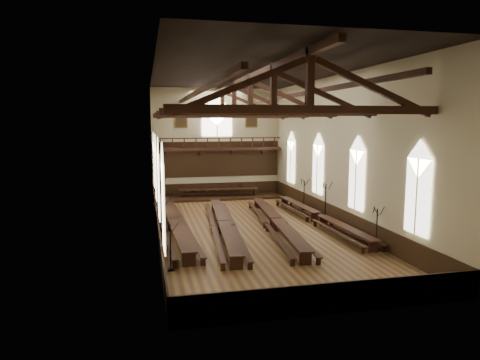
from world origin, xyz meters
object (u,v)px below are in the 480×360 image
object	(u,v)px
candelabrum_left_mid	(164,224)
high_table	(218,190)
refectory_row_a	(173,221)
candelabrum_right_near	(376,237)
refectory_row_c	(276,221)
candelabrum_left_far	(161,205)
candelabrum_right_far	(304,201)
refectory_row_b	(224,223)
refectory_row_d	(319,216)
candelabrum_right_mid	(325,210)
candelabrum_left_near	(171,256)
dais	(218,197)

from	to	relation	value
candelabrum_left_mid	high_table	bearing A→B (deg)	66.02
refectory_row_a	candelabrum_right_near	xyz separation A→B (m)	(10.52, -6.59, 0.13)
refectory_row_c	candelabrum_left_far	world-z (taller)	candelabrum_left_far
high_table	candelabrum_right_far	distance (m)	8.77
refectory_row_a	candelabrum_left_far	size ratio (longest dim) A/B	5.19
refectory_row_a	high_table	distance (m)	11.96
refectory_row_b	candelabrum_left_mid	bearing A→B (deg)	-179.88
refectory_row_d	candelabrum_left_far	size ratio (longest dim) A/B	4.86
high_table	candelabrum_right_far	size ratio (longest dim) A/B	2.95
refectory_row_d	candelabrum_right_far	size ratio (longest dim) A/B	5.71
refectory_row_c	candelabrum_right_mid	world-z (taller)	candelabrum_right_mid
candelabrum_right_far	candelabrum_left_near	bearing A→B (deg)	-133.25
dais	refectory_row_d	bearing A→B (deg)	-65.87
dais	candelabrum_left_near	size ratio (longest dim) A/B	4.92
refectory_row_d	candelabrum_right_mid	distance (m)	0.90
candelabrum_left_mid	candelabrum_right_near	xyz separation A→B (m)	(11.10, -5.44, 0.02)
refectory_row_b	high_table	world-z (taller)	high_table
high_table	candelabrum_left_near	size ratio (longest dim) A/B	3.15
candelabrum_left_near	candelabrum_right_near	bearing A→B (deg)	4.67
candelabrum_left_near	refectory_row_d	bearing A→B (deg)	34.50
refectory_row_a	candelabrum_right_near	world-z (taller)	candelabrum_right_near
dais	high_table	xyz separation A→B (m)	(0.00, 0.00, 0.67)
candelabrum_left_mid	candelabrum_right_far	world-z (taller)	candelabrum_right_far
refectory_row_b	candelabrum_left_mid	world-z (taller)	candelabrum_left_mid
candelabrum_left_mid	candelabrum_right_mid	bearing A→B (deg)	6.85
refectory_row_a	high_table	world-z (taller)	high_table
high_table	candelabrum_right_far	world-z (taller)	candelabrum_right_far
candelabrum_left_near	candelabrum_right_mid	xyz separation A→B (m)	(11.10, 7.68, 0.15)
high_table	candelabrum_right_mid	xyz separation A→B (m)	(5.71, -10.77, 0.08)
candelabrum_right_mid	refectory_row_a	bearing A→B (deg)	-179.01
candelabrum_right_near	candelabrum_right_far	distance (m)	10.89
high_table	candelabrum_left_far	world-z (taller)	candelabrum_left_far
refectory_row_b	candelabrum_right_far	size ratio (longest dim) A/B	5.97
candelabrum_left_far	refectory_row_b	bearing A→B (deg)	-56.14
candelabrum_left_near	candelabrum_left_mid	size ratio (longest dim) A/B	1.00
refectory_row_d	candelabrum_left_near	world-z (taller)	candelabrum_left_near
high_table	candelabrum_left_near	distance (m)	19.22
dais	candelabrum_right_mid	size ratio (longest dim) A/B	4.05
candelabrum_right_near	refectory_row_a	bearing A→B (deg)	147.93
refectory_row_d	candelabrum_left_near	xyz separation A→B (m)	(-10.44, -7.17, 0.18)
dais	candelabrum_right_near	xyz separation A→B (m)	(5.71, -17.54, 0.63)
refectory_row_a	candelabrum_right_mid	distance (m)	10.52
candelabrum_right_near	candelabrum_right_mid	xyz separation A→B (m)	(0.00, 6.77, 0.13)
refectory_row_c	refectory_row_d	xyz separation A→B (m)	(3.32, 0.90, -0.04)
candelabrum_right_near	candelabrum_right_mid	size ratio (longest dim) A/B	0.85
candelabrum_left_mid	candelabrum_right_near	world-z (taller)	candelabrum_right_near
candelabrum_left_far	candelabrum_left_mid	bearing A→B (deg)	-90.00
candelabrum_left_far	candelabrum_right_far	world-z (taller)	candelabrum_left_far
candelabrum_right_mid	candelabrum_left_near	bearing A→B (deg)	-145.33
refectory_row_a	candelabrum_left_mid	xyz separation A→B (m)	(-0.58, -1.15, 0.11)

